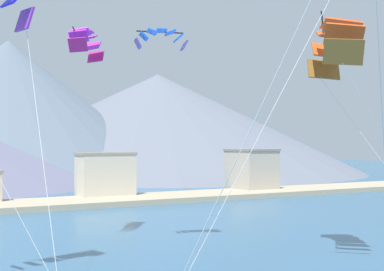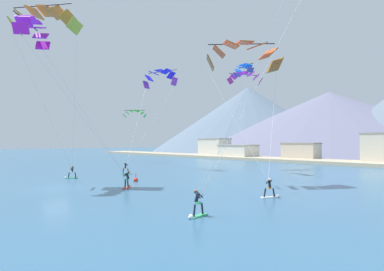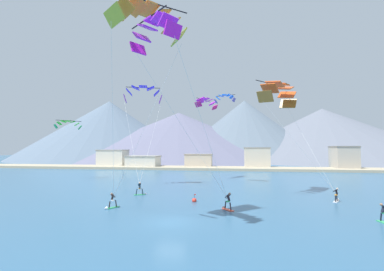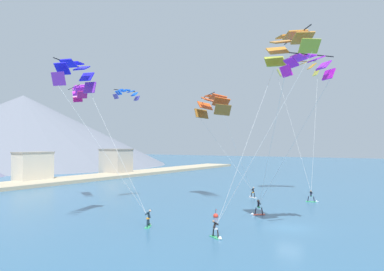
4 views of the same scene
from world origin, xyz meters
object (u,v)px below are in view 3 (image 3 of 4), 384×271
(kitesurfer_mid_center, at_px, (111,204))
(parafoil_kite_mid_center, at_px, (149,18))
(parafoil_kite_far_right, at_px, (155,31))
(parafoil_kite_distant_high_outer, at_px, (225,97))
(kitesurfer_near_lead, at_px, (337,197))
(kitesurfer_near_trail, at_px, (141,191))
(parafoil_kite_distant_low_drift, at_px, (68,124))
(race_marker_buoy, at_px, (194,200))
(kitesurfer_far_right, at_px, (227,204))
(parafoil_kite_distant_mid_solo, at_px, (206,102))
(parafoil_kite_near_trail, at_px, (143,93))
(parafoil_kite_near_lead, at_px, (279,92))

(kitesurfer_mid_center, distance_m, parafoil_kite_mid_center, 18.62)
(parafoil_kite_far_right, relative_size, parafoil_kite_distant_high_outer, 3.75)
(parafoil_kite_distant_high_outer, bearing_deg, kitesurfer_near_lead, -45.67)
(kitesurfer_near_trail, xyz_separation_m, parafoil_kite_distant_high_outer, (11.04, 12.99, 14.98))
(parafoil_kite_distant_low_drift, relative_size, race_marker_buoy, 4.56)
(parafoil_kite_mid_center, bearing_deg, kitesurfer_far_right, 42.43)
(kitesurfer_mid_center, relative_size, parafoil_kite_far_right, 0.11)
(kitesurfer_far_right, bearing_deg, parafoil_kite_distant_mid_solo, 100.07)
(kitesurfer_mid_center, relative_size, kitesurfer_far_right, 0.93)
(kitesurfer_near_trail, xyz_separation_m, parafoil_kite_near_trail, (-2.63, 7.82, 15.18))
(kitesurfer_near_trail, distance_m, kitesurfer_mid_center, 7.94)
(parafoil_kite_distant_low_drift, bearing_deg, kitesurfer_near_trail, -34.39)
(parafoil_kite_mid_center, relative_size, race_marker_buoy, 17.04)
(kitesurfer_mid_center, bearing_deg, parafoil_kite_distant_low_drift, 132.53)
(parafoil_kite_far_right, bearing_deg, parafoil_kite_distant_high_outer, 79.64)
(parafoil_kite_near_trail, bearing_deg, kitesurfer_near_trail, -71.40)
(parafoil_kite_near_lead, distance_m, parafoil_kite_far_right, 21.37)
(parafoil_kite_mid_center, xyz_separation_m, parafoil_kite_distant_high_outer, (5.95, 25.71, -2.02))
(parafoil_kite_mid_center, distance_m, parafoil_kite_distant_high_outer, 26.47)
(kitesurfer_mid_center, bearing_deg, race_marker_buoy, 29.03)
(parafoil_kite_far_right, bearing_deg, kitesurfer_far_right, 53.09)
(kitesurfer_mid_center, bearing_deg, kitesurfer_near_trail, 86.71)
(parafoil_kite_distant_mid_solo, xyz_separation_m, race_marker_buoy, (0.63, -21.91, -15.63))
(kitesurfer_mid_center, bearing_deg, parafoil_kite_mid_center, -40.78)
(kitesurfer_near_trail, xyz_separation_m, parafoil_kite_distant_low_drift, (-20.77, 14.22, 10.78))
(kitesurfer_far_right, height_order, race_marker_buoy, kitesurfer_far_right)
(parafoil_kite_near_trail, height_order, race_marker_buoy, parafoil_kite_near_trail)
(kitesurfer_far_right, height_order, parafoil_kite_distant_mid_solo, parafoil_kite_distant_mid_solo)
(kitesurfer_near_trail, xyz_separation_m, race_marker_buoy, (7.76, -3.37, -0.40))
(kitesurfer_mid_center, xyz_separation_m, parafoil_kite_near_lead, (19.15, 10.98, 13.71))
(parafoil_kite_mid_center, bearing_deg, kitesurfer_near_lead, 31.87)
(parafoil_kite_far_right, bearing_deg, parafoil_kite_near_lead, 53.70)
(parafoil_kite_far_right, bearing_deg, race_marker_buoy, 81.12)
(parafoil_kite_distant_high_outer, distance_m, race_marker_buoy, 22.70)
(kitesurfer_near_lead, relative_size, parafoil_kite_far_right, 0.11)
(kitesurfer_near_lead, height_order, parafoil_kite_far_right, parafoil_kite_far_right)
(kitesurfer_mid_center, height_order, parafoil_kite_distant_low_drift, parafoil_kite_distant_low_drift)
(race_marker_buoy, bearing_deg, parafoil_kite_near_lead, 30.41)
(parafoil_kite_near_trail, height_order, parafoil_kite_far_right, parafoil_kite_near_trail)
(kitesurfer_far_right, distance_m, parafoil_kite_distant_low_drift, 40.06)
(parafoil_kite_distant_low_drift, xyz_separation_m, parafoil_kite_distant_mid_solo, (27.90, 4.32, 4.45))
(kitesurfer_near_lead, height_order, kitesurfer_far_right, kitesurfer_far_right)
(kitesurfer_far_right, relative_size, parafoil_kite_near_lead, 0.13)
(kitesurfer_near_trail, distance_m, parafoil_kite_near_trail, 17.27)
(kitesurfer_near_trail, bearing_deg, parafoil_kite_distant_high_outer, 49.65)
(parafoil_kite_near_lead, xyz_separation_m, parafoil_kite_distant_high_outer, (-7.65, 9.95, 1.39))
(race_marker_buoy, bearing_deg, kitesurfer_near_trail, 156.52)
(parafoil_kite_far_right, xyz_separation_m, parafoil_kite_distant_high_outer, (4.96, 27.12, -0.16))
(kitesurfer_near_trail, bearing_deg, parafoil_kite_near_lead, 9.26)
(kitesurfer_far_right, xyz_separation_m, parafoil_kite_near_trail, (-14.25, 14.57, 15.16))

